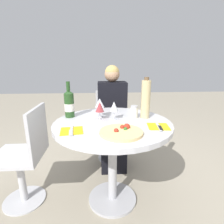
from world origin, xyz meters
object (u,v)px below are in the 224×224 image
at_px(chair_empty_side, 26,158).
at_px(wine_bottle, 69,104).
at_px(dining_table, 112,137).
at_px(seated_diner, 113,122).
at_px(tall_carafe, 146,99).
at_px(pizza_large, 121,132).
at_px(chair_behind_diner, 112,125).

distance_m(chair_empty_side, wine_bottle, 0.58).
distance_m(dining_table, chair_empty_side, 0.75).
relative_size(seated_diner, tall_carafe, 3.44).
distance_m(dining_table, pizza_large, 0.29).
relative_size(seated_diner, pizza_large, 4.07).
bearing_deg(dining_table, pizza_large, -80.23).
xyz_separation_m(seated_diner, tall_carafe, (0.24, -0.54, 0.38)).
bearing_deg(wine_bottle, chair_behind_diner, 57.14).
bearing_deg(chair_behind_diner, tall_carafe, 109.00).
bearing_deg(chair_empty_side, dining_table, -93.19).
height_order(seated_diner, tall_carafe, seated_diner).
xyz_separation_m(dining_table, chair_empty_side, (-0.73, 0.04, -0.18)).
xyz_separation_m(wine_bottle, tall_carafe, (0.64, -0.06, 0.05)).
distance_m(chair_behind_diner, seated_diner, 0.17).
xyz_separation_m(chair_behind_diner, chair_empty_side, (-0.77, -0.74, 0.00)).
bearing_deg(dining_table, tall_carafe, 18.14).
xyz_separation_m(chair_empty_side, tall_carafe, (1.01, 0.05, 0.48)).
bearing_deg(seated_diner, dining_table, 85.94).
height_order(wine_bottle, tall_carafe, tall_carafe).
relative_size(chair_behind_diner, pizza_large, 2.97).
height_order(chair_empty_side, pizza_large, chair_empty_side).
distance_m(dining_table, seated_diner, 0.64).
bearing_deg(seated_diner, chair_empty_side, 37.58).
height_order(chair_behind_diner, tall_carafe, tall_carafe).
height_order(chair_empty_side, wine_bottle, wine_bottle).
bearing_deg(chair_behind_diner, chair_empty_side, 43.82).
xyz_separation_m(dining_table, tall_carafe, (0.28, 0.09, 0.29)).
bearing_deg(wine_bottle, chair_empty_side, -162.45).
distance_m(dining_table, wine_bottle, 0.46).
bearing_deg(seated_diner, chair_behind_diner, -90.00).
xyz_separation_m(chair_behind_diner, wine_bottle, (-0.40, -0.62, 0.43)).
bearing_deg(seated_diner, tall_carafe, 113.63).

